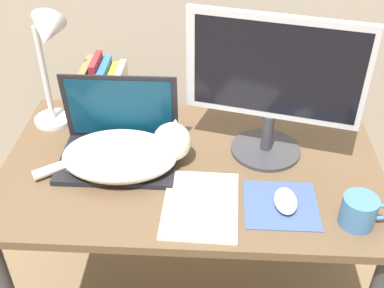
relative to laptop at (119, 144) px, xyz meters
name	(u,v)px	position (x,y,z in m)	size (l,w,h in m)	color
desk	(192,183)	(0.23, -0.02, -0.13)	(1.18, 0.71, 0.74)	brown
laptop	(119,144)	(0.00, 0.00, 0.00)	(0.36, 0.24, 0.26)	black
cat	(128,153)	(0.04, -0.05, 0.01)	(0.47, 0.25, 0.14)	beige
external_monitor	(273,82)	(0.47, 0.06, 0.20)	(0.52, 0.22, 0.46)	#333338
mousepad	(281,205)	(0.49, -0.20, -0.05)	(0.21, 0.20, 0.00)	#384C75
computer_mouse	(286,201)	(0.50, -0.20, -0.03)	(0.06, 0.11, 0.03)	silver
book_row	(107,92)	(-0.08, 0.23, 0.05)	(0.15, 0.15, 0.23)	olive
desk_lamp	(48,52)	(-0.23, 0.16, 0.23)	(0.17, 0.17, 0.42)	silver
notepad	(201,205)	(0.27, -0.21, -0.05)	(0.22, 0.28, 0.01)	silver
mug	(360,211)	(0.69, -0.26, -0.01)	(0.13, 0.09, 0.09)	teal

